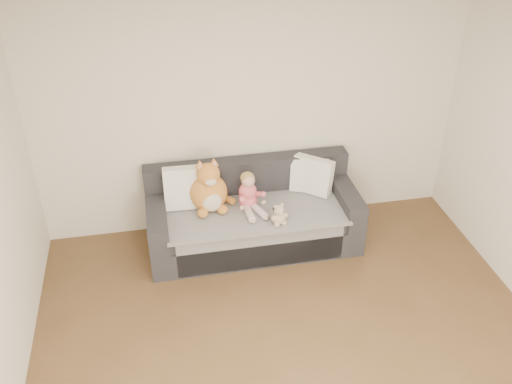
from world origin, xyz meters
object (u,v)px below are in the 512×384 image
toddler (249,194)px  sippy_cup (276,211)px  sofa (253,217)px  teddy_bear (279,216)px  plush_cat (209,190)px

toddler → sippy_cup: bearing=-50.2°
toddler → sofa: bearing=38.2°
teddy_bear → plush_cat: bearing=132.7°
toddler → sippy_cup: toddler is taller
sippy_cup → teddy_bear: bearing=-92.8°
plush_cat → teddy_bear: 0.77m
sofa → toddler: size_ratio=5.21×
teddy_bear → toddler: bearing=111.7°
sofa → teddy_bear: sofa is taller
sofa → plush_cat: bearing=176.3°
plush_cat → teddy_bear: bearing=-39.4°
plush_cat → sofa: bearing=-10.2°
toddler → sippy_cup: 0.33m
plush_cat → teddy_bear: size_ratio=2.55×
toddler → teddy_bear: size_ratio=1.80×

